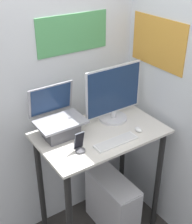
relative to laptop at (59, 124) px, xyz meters
The scene contains 9 objects.
wall_back 0.41m from the laptop, 42.74° to the left, with size 6.00×0.06×2.60m.
wall_side_right 0.94m from the laptop, 26.73° to the right, with size 0.06×6.00×2.60m.
desk 0.44m from the laptop, 25.29° to the right, with size 0.94×0.58×1.01m.
laptop is the anchor object (origin of this frame).
monitor 0.47m from the laptop, ahead, with size 0.49×0.22×0.44m.
keyboard 0.42m from the laptop, 47.44° to the right, with size 0.33×0.09×0.02m.
mouse 0.58m from the laptop, 28.67° to the right, with size 0.04×0.07×0.03m.
cell_phone 0.25m from the laptop, 85.99° to the right, with size 0.07×0.07×0.15m.
computer_tower 0.94m from the laptop, 23.67° to the right, with size 0.23×0.51×0.51m.
Camera 1 is at (-1.10, -1.30, 2.25)m, focal length 50.00 mm.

